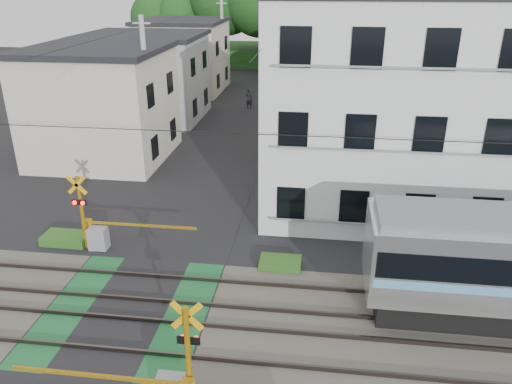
# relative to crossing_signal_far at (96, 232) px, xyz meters

# --- Properties ---
(ground) EXTENTS (120.00, 120.00, 0.00)m
(ground) POSITION_rel_crossing_signal_far_xyz_m (2.59, -3.65, -0.71)
(ground) COLOR black
(track_bed) EXTENTS (120.00, 120.00, 0.14)m
(track_bed) POSITION_rel_crossing_signal_far_xyz_m (2.59, -3.65, -0.67)
(track_bed) COLOR #47423A
(track_bed) RESTS_ON ground
(crossing_signal_far) EXTENTS (4.74, 0.65, 3.09)m
(crossing_signal_far) POSITION_rel_crossing_signal_far_xyz_m (0.00, 0.00, 0.00)
(crossing_signal_far) COLOR #F5AD0C
(crossing_signal_far) RESTS_ON ground
(apartment_block) EXTENTS (10.20, 8.36, 9.30)m
(apartment_block) POSITION_rel_crossing_signal_far_xyz_m (11.09, 5.84, 3.94)
(apartment_block) COLOR silver
(apartment_block) RESTS_ON ground
(houses_row) EXTENTS (22.07, 31.35, 6.80)m
(houses_row) POSITION_rel_crossing_signal_far_xyz_m (2.84, 22.27, 2.53)
(houses_row) COLOR beige
(houses_row) RESTS_ON ground
(tree_hill) EXTENTS (40.00, 13.76, 11.58)m
(tree_hill) POSITION_rel_crossing_signal_far_xyz_m (2.64, 44.51, 4.75)
(tree_hill) COLOR #1C4717
(tree_hill) RESTS_ON ground
(catenary) EXTENTS (60.00, 5.04, 7.00)m
(catenary) POSITION_rel_crossing_signal_far_xyz_m (8.59, -3.62, 2.98)
(catenary) COLOR #2D2D33
(catenary) RESTS_ON ground
(utility_poles) EXTENTS (7.90, 42.00, 8.00)m
(utility_poles) POSITION_rel_crossing_signal_far_xyz_m (1.53, 19.35, 3.37)
(utility_poles) COLOR #A5A5A0
(utility_poles) RESTS_ON ground
(pedestrian) EXTENTS (0.70, 0.59, 1.65)m
(pedestrian) POSITION_rel_crossing_signal_far_xyz_m (2.70, 22.89, 0.11)
(pedestrian) COLOR #342F3B
(pedestrian) RESTS_ON ground
(weed_patches) EXTENTS (10.25, 8.80, 0.40)m
(weed_patches) POSITION_rel_crossing_signal_far_xyz_m (4.34, -3.74, -0.53)
(weed_patches) COLOR #2D5E1E
(weed_patches) RESTS_ON ground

